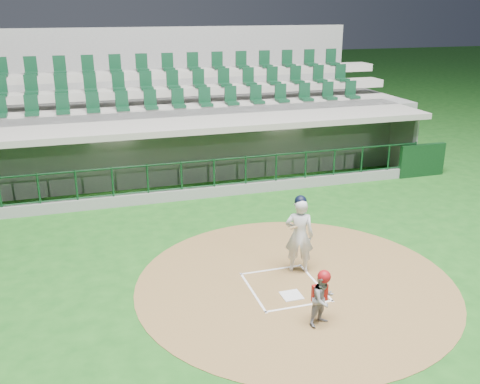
# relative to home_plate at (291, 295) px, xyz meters

# --- Properties ---
(ground) EXTENTS (120.00, 120.00, 0.00)m
(ground) POSITION_rel_home_plate_xyz_m (0.00, 0.70, -0.02)
(ground) COLOR #174D16
(ground) RESTS_ON ground
(dirt_circle) EXTENTS (7.20, 7.20, 0.01)m
(dirt_circle) POSITION_rel_home_plate_xyz_m (0.30, 0.50, -0.02)
(dirt_circle) COLOR brown
(dirt_circle) RESTS_ON ground
(home_plate) EXTENTS (0.43, 0.43, 0.02)m
(home_plate) POSITION_rel_home_plate_xyz_m (0.00, 0.00, 0.00)
(home_plate) COLOR silver
(home_plate) RESTS_ON dirt_circle
(batter_box_chalk) EXTENTS (1.55, 1.80, 0.01)m
(batter_box_chalk) POSITION_rel_home_plate_xyz_m (0.00, 0.40, -0.00)
(batter_box_chalk) COLOR white
(batter_box_chalk) RESTS_ON ground
(dugout_structure) EXTENTS (16.40, 3.70, 3.00)m
(dugout_structure) POSITION_rel_home_plate_xyz_m (0.05, 8.53, 0.94)
(dugout_structure) COLOR gray
(dugout_structure) RESTS_ON ground
(seating_deck) EXTENTS (17.00, 6.72, 5.15)m
(seating_deck) POSITION_rel_home_plate_xyz_m (0.00, 11.61, 1.40)
(seating_deck) COLOR slate
(seating_deck) RESTS_ON ground
(batter) EXTENTS (0.93, 0.98, 1.89)m
(batter) POSITION_rel_home_plate_xyz_m (0.59, 1.03, 0.93)
(batter) COLOR silver
(batter) RESTS_ON dirt_circle
(catcher) EXTENTS (0.64, 0.58, 1.17)m
(catcher) POSITION_rel_home_plate_xyz_m (0.16, -1.15, 0.57)
(catcher) COLOR gray
(catcher) RESTS_ON dirt_circle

